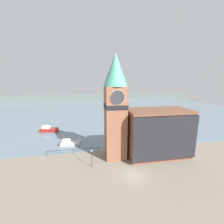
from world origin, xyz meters
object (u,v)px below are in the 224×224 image
(clock_tower, at_px, (115,105))
(boat_near, at_px, (70,143))
(boat_far, at_px, (49,129))
(lamp_post, at_px, (91,155))
(mooring_bollard_near, at_px, (107,154))
(pier_building, at_px, (158,133))

(clock_tower, xyz_separation_m, boat_near, (-10.41, 7.97, -10.86))
(boat_far, distance_m, lamp_post, 26.58)
(clock_tower, bearing_deg, mooring_bollard_near, 166.05)
(pier_building, xyz_separation_m, boat_far, (-27.47, 20.71, -4.42))
(pier_building, height_order, boat_near, pier_building)
(boat_near, bearing_deg, clock_tower, -32.57)
(clock_tower, bearing_deg, pier_building, -4.47)
(pier_building, xyz_separation_m, boat_near, (-19.67, 8.69, -4.56))
(mooring_bollard_near, relative_size, lamp_post, 0.23)
(boat_far, bearing_deg, pier_building, -27.50)
(clock_tower, relative_size, pier_building, 1.59)
(boat_near, xyz_separation_m, lamp_post, (5.20, -11.10, 1.87))
(boat_far, bearing_deg, lamp_post, -51.14)
(mooring_bollard_near, bearing_deg, boat_far, 130.24)
(clock_tower, distance_m, boat_far, 29.08)
(boat_far, xyz_separation_m, lamp_post, (13.00, -23.12, 1.72))
(pier_building, bearing_deg, boat_far, 142.98)
(boat_far, relative_size, lamp_post, 1.66)
(clock_tower, distance_m, mooring_bollard_near, 11.15)
(pier_building, distance_m, boat_far, 34.68)
(boat_near, distance_m, lamp_post, 12.40)
(clock_tower, height_order, pier_building, clock_tower)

